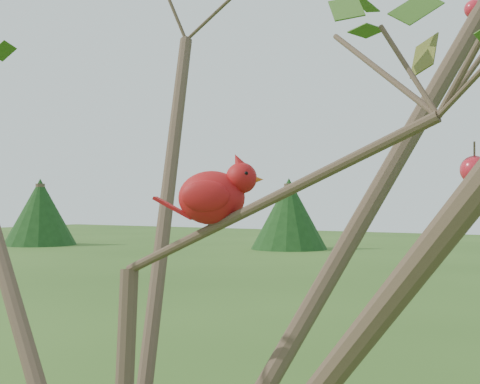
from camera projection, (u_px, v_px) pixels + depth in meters
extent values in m
sphere|color=red|center=(474.00, 9.00, 1.44)|extent=(0.04, 0.04, 0.04)
sphere|color=red|center=(474.00, 170.00, 0.94)|extent=(0.04, 0.04, 0.04)
ellipsoid|color=#B0160F|center=(212.00, 198.00, 1.16)|extent=(0.14, 0.13, 0.09)
sphere|color=#B0160F|center=(241.00, 178.00, 1.16)|extent=(0.07, 0.07, 0.05)
cone|color=#B0160F|center=(239.00, 162.00, 1.16)|extent=(0.05, 0.04, 0.04)
cone|color=#D85914|center=(257.00, 179.00, 1.15)|extent=(0.03, 0.03, 0.02)
ellipsoid|color=black|center=(252.00, 180.00, 1.15)|extent=(0.03, 0.03, 0.03)
cube|color=#B0160F|center=(174.00, 208.00, 1.17)|extent=(0.08, 0.05, 0.04)
ellipsoid|color=#B0160F|center=(212.00, 196.00, 1.20)|extent=(0.09, 0.06, 0.05)
ellipsoid|color=#B0160F|center=(205.00, 196.00, 1.13)|extent=(0.09, 0.06, 0.05)
cylinder|color=#443024|center=(289.00, 216.00, 28.02)|extent=(0.41, 0.41, 2.75)
cone|color=#153311|center=(289.00, 214.00, 28.02)|extent=(3.21, 3.21, 2.98)
cylinder|color=#443024|center=(40.00, 214.00, 30.52)|extent=(0.42, 0.42, 2.81)
cone|color=#153311|center=(40.00, 212.00, 30.52)|extent=(3.27, 3.27, 3.04)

